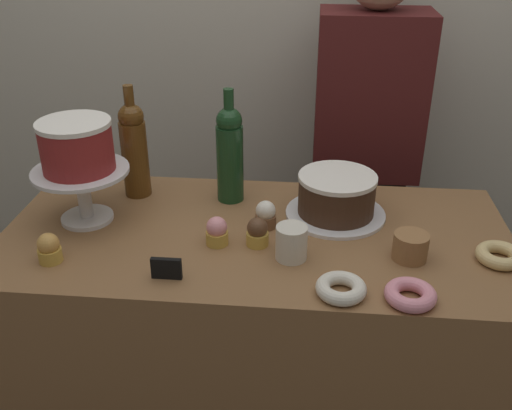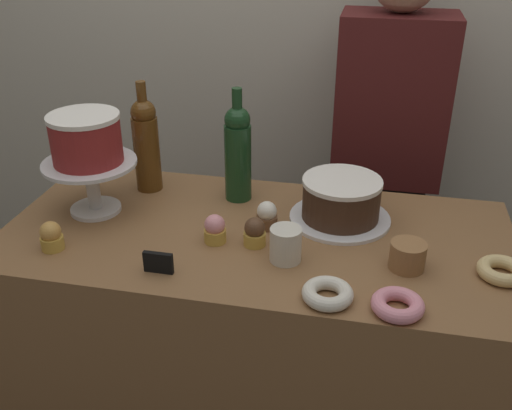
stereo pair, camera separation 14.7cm
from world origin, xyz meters
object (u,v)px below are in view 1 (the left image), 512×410
at_px(cupcake_chocolate, 257,232).
at_px(donut_glazed, 500,255).
at_px(cookie_stack, 410,246).
at_px(barista_figure, 363,173).
at_px(donut_sugar, 341,288).
at_px(cake_stand_pedestal, 83,186).
at_px(wine_bottle_amber, 134,148).
at_px(chocolate_round_cake, 337,194).
at_px(cupcake_strawberry, 217,232).
at_px(white_layer_cake, 76,146).
at_px(coffee_cup_ceramic, 291,243).
at_px(price_sign_chalkboard, 166,268).
at_px(cupcake_caramel, 49,249).
at_px(donut_pink, 410,295).
at_px(wine_bottle_green, 230,152).
at_px(cupcake_vanilla, 266,215).

relative_size(cupcake_chocolate, donut_glazed, 0.66).
distance_m(cookie_stack, barista_figure, 0.72).
xyz_separation_m(donut_sugar, donut_glazed, (0.38, 0.17, 0.00)).
relative_size(cake_stand_pedestal, wine_bottle_amber, 0.77).
bearing_deg(wine_bottle_amber, cupcake_chocolate, -33.85).
xyz_separation_m(chocolate_round_cake, cupcake_chocolate, (-0.20, -0.17, -0.03)).
bearing_deg(donut_sugar, cupcake_strawberry, 148.63).
bearing_deg(donut_glazed, cake_stand_pedestal, 174.34).
distance_m(cake_stand_pedestal, cookie_stack, 0.85).
distance_m(white_layer_cake, wine_bottle_amber, 0.20).
bearing_deg(white_layer_cake, coffee_cup_ceramic, -13.84).
xyz_separation_m(donut_glazed, price_sign_chalkboard, (-0.77, -0.15, 0.01)).
xyz_separation_m(wine_bottle_amber, price_sign_chalkboard, (0.18, -0.42, -0.12)).
height_order(cake_stand_pedestal, barista_figure, barista_figure).
bearing_deg(cookie_stack, white_layer_cake, 172.41).
xyz_separation_m(white_layer_cake, donut_glazed, (1.05, -0.10, -0.20)).
xyz_separation_m(chocolate_round_cake, donut_sugar, (0.00, -0.36, -0.05)).
distance_m(white_layer_cake, price_sign_chalkboard, 0.42).
relative_size(donut_sugar, price_sign_chalkboard, 1.60).
bearing_deg(cupcake_caramel, cake_stand_pedestal, 85.82).
bearing_deg(cupcake_strawberry, donut_pink, -23.28).
bearing_deg(chocolate_round_cake, barista_figure, 76.98).
bearing_deg(cupcake_strawberry, wine_bottle_green, 89.87).
xyz_separation_m(cake_stand_pedestal, white_layer_cake, (0.00, 0.00, 0.11)).
xyz_separation_m(cake_stand_pedestal, wine_bottle_green, (0.37, 0.16, 0.04)).
height_order(wine_bottle_green, cookie_stack, wine_bottle_green).
bearing_deg(donut_glazed, wine_bottle_green, 158.80).
distance_m(chocolate_round_cake, cupcake_strawberry, 0.35).
xyz_separation_m(donut_glazed, coffee_cup_ceramic, (-0.50, -0.03, 0.03)).
xyz_separation_m(chocolate_round_cake, price_sign_chalkboard, (-0.39, -0.34, -0.04)).
distance_m(chocolate_round_cake, wine_bottle_green, 0.32).
distance_m(white_layer_cake, cupcake_vanilla, 0.51).
distance_m(wine_bottle_amber, donut_glazed, 1.00).
height_order(cupcake_caramel, donut_glazed, cupcake_caramel).
bearing_deg(cake_stand_pedestal, cupcake_caramel, -94.18).
height_order(cake_stand_pedestal, donut_glazed, cake_stand_pedestal).
height_order(chocolate_round_cake, coffee_cup_ceramic, chocolate_round_cake).
height_order(donut_sugar, cookie_stack, cookie_stack).
height_order(cake_stand_pedestal, coffee_cup_ceramic, cake_stand_pedestal).
bearing_deg(cake_stand_pedestal, donut_sugar, -22.21).
bearing_deg(cake_stand_pedestal, price_sign_chalkboard, -41.95).
distance_m(price_sign_chalkboard, barista_figure, 0.99).
distance_m(cupcake_strawberry, donut_sugar, 0.35).
bearing_deg(donut_sugar, cupcake_caramel, 174.39).
distance_m(white_layer_cake, donut_sugar, 0.75).
distance_m(donut_sugar, donut_pink, 0.15).
bearing_deg(chocolate_round_cake, cupcake_caramel, -156.67).
bearing_deg(wine_bottle_green, cupcake_chocolate, -67.68).
xyz_separation_m(white_layer_cake, donut_sugar, (0.67, -0.27, -0.20)).
xyz_separation_m(chocolate_round_cake, donut_pink, (0.15, -0.37, -0.05)).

